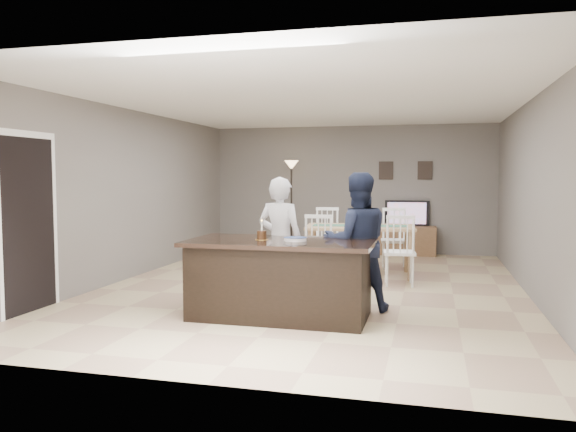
% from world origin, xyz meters
% --- Properties ---
extents(floor, '(8.00, 8.00, 0.00)m').
position_xyz_m(floor, '(0.00, 0.00, 0.00)').
color(floor, tan).
rests_on(floor, ground).
extents(room_shell, '(8.00, 8.00, 8.00)m').
position_xyz_m(room_shell, '(0.00, 0.00, 1.68)').
color(room_shell, slate).
rests_on(room_shell, floor).
extents(kitchen_island, '(2.15, 1.10, 0.90)m').
position_xyz_m(kitchen_island, '(0.00, -1.80, 0.45)').
color(kitchen_island, black).
rests_on(kitchen_island, floor).
extents(tv_console, '(1.20, 0.40, 0.60)m').
position_xyz_m(tv_console, '(1.20, 3.77, 0.30)').
color(tv_console, brown).
rests_on(tv_console, floor).
extents(television, '(0.91, 0.12, 0.53)m').
position_xyz_m(television, '(1.20, 3.84, 0.86)').
color(television, black).
rests_on(television, tv_console).
extents(tv_screen_glow, '(0.78, 0.00, 0.78)m').
position_xyz_m(tv_screen_glow, '(1.20, 3.76, 0.87)').
color(tv_screen_glow, '#D14817').
rests_on(tv_screen_glow, tv_console).
extents(picture_frames, '(1.10, 0.02, 0.38)m').
position_xyz_m(picture_frames, '(1.15, 3.98, 1.75)').
color(picture_frames, black).
rests_on(picture_frames, room_shell).
extents(doorway, '(0.00, 2.10, 2.65)m').
position_xyz_m(doorway, '(-2.99, -2.30, 1.26)').
color(doorway, black).
rests_on(doorway, floor).
extents(woman, '(0.65, 0.48, 1.63)m').
position_xyz_m(woman, '(-0.15, -1.25, 0.81)').
color(woman, silver).
rests_on(woman, floor).
extents(man, '(0.97, 0.85, 1.68)m').
position_xyz_m(man, '(0.82, -1.25, 0.84)').
color(man, '#192038').
rests_on(man, floor).
extents(birthday_cake, '(0.15, 0.15, 0.24)m').
position_xyz_m(birthday_cake, '(-0.22, -1.81, 0.96)').
color(birthday_cake, gold).
rests_on(birthday_cake, kitchen_island).
extents(plate_stack, '(0.27, 0.27, 0.04)m').
position_xyz_m(plate_stack, '(0.18, -1.82, 0.92)').
color(plate_stack, white).
rests_on(plate_stack, kitchen_island).
extents(dining_table, '(1.87, 2.14, 1.07)m').
position_xyz_m(dining_table, '(0.55, 1.16, 0.68)').
color(dining_table, tan).
rests_on(dining_table, floor).
extents(floor_lamp, '(0.29, 0.29, 1.96)m').
position_xyz_m(floor_lamp, '(-1.19, 3.50, 1.52)').
color(floor_lamp, black).
rests_on(floor_lamp, floor).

